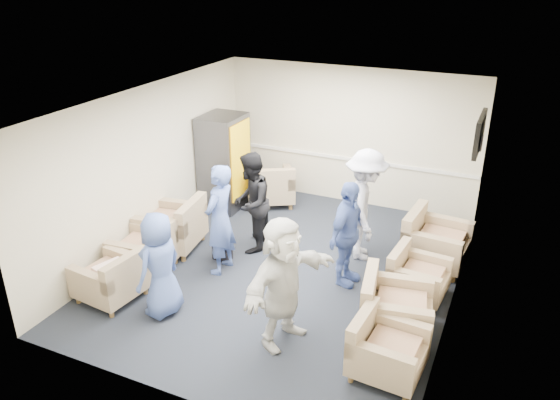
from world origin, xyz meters
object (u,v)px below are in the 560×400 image
at_px(armchair_right_far, 433,243).
at_px(person_back_right, 365,205).
at_px(armchair_left_far, 175,228).
at_px(person_mid_right, 347,234).
at_px(person_front_right, 283,282).
at_px(person_mid_left, 220,220).
at_px(person_back_left, 251,203).
at_px(person_front_left, 160,265).
at_px(armchair_left_near, 113,280).
at_px(armchair_left_mid, 147,252).
at_px(armchair_corner, 270,187).
at_px(armchair_right_midfar, 415,277).
at_px(armchair_right_midnear, 392,310).
at_px(armchair_right_near, 384,350).
at_px(vending_machine, 224,162).

xyz_separation_m(armchair_right_far, person_back_right, (-1.08, -0.22, 0.55)).
height_order(armchair_left_far, person_back_right, person_back_right).
xyz_separation_m(person_mid_right, person_front_right, (-0.30, -1.64, 0.05)).
xyz_separation_m(armchair_right_far, person_mid_left, (-2.96, -1.56, 0.51)).
distance_m(person_mid_left, person_back_left, 0.83).
bearing_deg(person_front_right, person_back_right, 9.37).
bearing_deg(armchair_left_far, person_back_left, 105.08).
relative_size(person_front_left, person_mid_right, 0.92).
bearing_deg(armchair_left_far, person_front_right, 52.48).
bearing_deg(armchair_left_near, armchair_left_mid, -170.43).
bearing_deg(armchair_left_far, person_mid_right, 84.63).
distance_m(armchair_corner, person_front_right, 4.30).
distance_m(armchair_left_near, armchair_right_midfar, 4.33).
height_order(person_back_left, person_mid_right, person_back_left).
bearing_deg(armchair_corner, person_back_left, 74.91).
relative_size(armchair_left_near, person_back_left, 0.53).
xyz_separation_m(armchair_left_far, person_mid_right, (2.96, 0.14, 0.44)).
relative_size(armchair_right_far, person_mid_left, 0.57).
xyz_separation_m(person_back_left, person_back_right, (1.78, 0.52, 0.07)).
relative_size(armchair_left_far, armchair_right_midnear, 1.04).
height_order(person_back_left, person_front_right, person_front_right).
bearing_deg(person_mid_left, armchair_left_near, -35.39).
height_order(armchair_left_near, person_mid_right, person_mid_right).
distance_m(armchair_left_near, person_front_right, 2.63).
distance_m(person_mid_left, person_mid_right, 1.93).
bearing_deg(person_front_right, armchair_right_near, -76.91).
height_order(armchair_left_mid, armchair_right_midfar, armchair_left_mid).
bearing_deg(vending_machine, armchair_right_midfar, -21.90).
xyz_separation_m(armchair_right_near, person_front_right, (-1.33, 0.07, 0.55)).
bearing_deg(armchair_left_mid, person_back_right, 117.24).
height_order(armchair_left_far, person_mid_right, person_mid_right).
relative_size(armchair_left_near, armchair_right_midnear, 0.88).
relative_size(person_mid_left, person_mid_right, 1.08).
xyz_separation_m(armchair_corner, person_front_left, (0.22, -3.93, 0.39)).
xyz_separation_m(vending_machine, person_mid_left, (1.16, -2.16, -0.04)).
bearing_deg(armchair_left_far, armchair_right_far, 98.96).
bearing_deg(person_front_left, person_back_right, 149.88).
relative_size(armchair_right_near, armchair_right_midfar, 1.02).
bearing_deg(armchair_left_mid, armchair_left_near, -1.60).
height_order(person_back_right, person_mid_right, person_back_right).
distance_m(armchair_right_far, person_front_right, 3.11).
relative_size(armchair_left_far, person_back_left, 0.63).
bearing_deg(armchair_left_mid, armchair_corner, 163.15).
bearing_deg(armchair_right_midnear, vending_machine, 46.55).
xyz_separation_m(armchair_left_mid, vending_machine, (-0.11, 2.66, 0.59)).
xyz_separation_m(armchair_right_near, vending_machine, (-4.06, 3.41, 0.60)).
xyz_separation_m(armchair_right_near, person_mid_left, (-2.91, 1.25, 0.56)).
relative_size(armchair_right_near, person_back_left, 0.50).
height_order(armchair_right_midnear, person_back_left, person_back_left).
xyz_separation_m(armchair_left_near, person_front_right, (2.57, 0.17, 0.54)).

